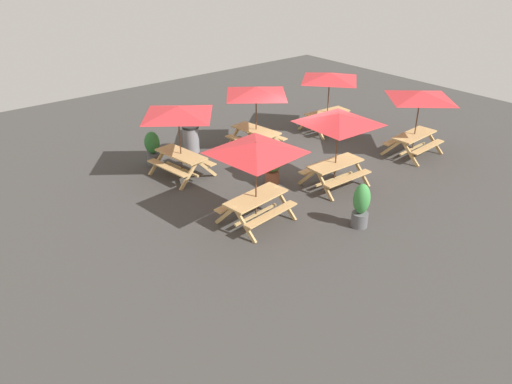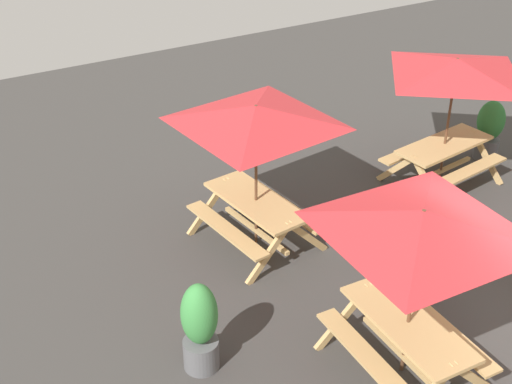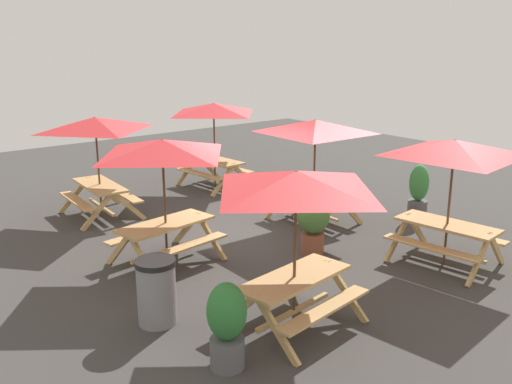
{
  "view_description": "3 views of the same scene",
  "coord_description": "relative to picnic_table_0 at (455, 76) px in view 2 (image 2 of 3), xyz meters",
  "views": [
    {
      "loc": [
        10.87,
        10.92,
        6.89
      ],
      "look_at": [
        3.55,
        1.93,
        0.9
      ],
      "focal_mm": 35.0,
      "sensor_mm": 36.0,
      "label": 1
    },
    {
      "loc": [
        -4.34,
        6.46,
        6.31
      ],
      "look_at": [
        3.55,
        1.93,
        0.9
      ],
      "focal_mm": 50.0,
      "sensor_mm": 36.0,
      "label": 2
    },
    {
      "loc": [
        8.99,
        -6.9,
        4.05
      ],
      "look_at": [
        0.09,
        0.27,
        0.9
      ],
      "focal_mm": 40.0,
      "sensor_mm": 36.0,
      "label": 3
    }
  ],
  "objects": [
    {
      "name": "potted_plant_0",
      "position": [
        -1.89,
        2.22,
        -1.34
      ],
      "size": [
        0.64,
        0.64,
        1.13
      ],
      "color": "#935138",
      "rests_on": "ground"
    },
    {
      "name": "potted_plant_2",
      "position": [
        -1.98,
        5.66,
        -1.37
      ],
      "size": [
        0.44,
        0.44,
        1.24
      ],
      "color": "#59595B",
      "rests_on": "ground"
    },
    {
      "name": "potted_plant_1",
      "position": [
        0.27,
        -1.38,
        -1.38
      ],
      "size": [
        0.5,
        0.5,
        1.15
      ],
      "color": "#59595B",
      "rests_on": "ground"
    },
    {
      "name": "picnic_table_1",
      "position": [
        0.0,
        3.75,
        0.0
      ],
      "size": [
        2.81,
        2.81,
        2.34
      ],
      "rotation": [
        0.0,
        0.0,
        0.12
      ],
      "color": "tan",
      "rests_on": "ground"
    },
    {
      "name": "picnic_table_4",
      "position": [
        -3.25,
        3.57,
        0.0
      ],
      "size": [
        2.83,
        2.83,
        2.34
      ],
      "rotation": [
        0.0,
        0.0,
        -0.03
      ],
      "color": "tan",
      "rests_on": "ground"
    },
    {
      "name": "picnic_table_0",
      "position": [
        0.0,
        0.0,
        0.0
      ],
      "size": [
        2.25,
        2.25,
        2.34
      ],
      "rotation": [
        0.0,
        0.0,
        1.71
      ],
      "color": "tan",
      "rests_on": "ground"
    }
  ]
}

